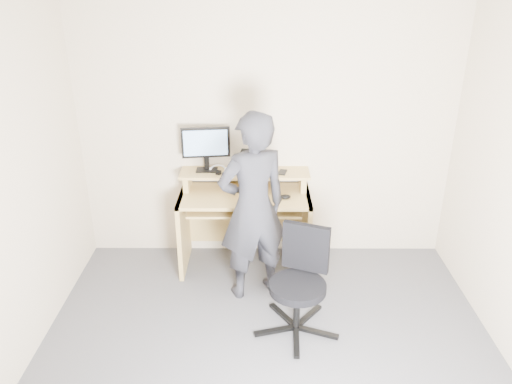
{
  "coord_description": "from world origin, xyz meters",
  "views": [
    {
      "loc": [
        -0.08,
        -2.71,
        2.63
      ],
      "look_at": [
        -0.09,
        1.05,
        0.95
      ],
      "focal_mm": 35.0,
      "sensor_mm": 36.0,
      "label": 1
    }
  ],
  "objects_px": {
    "desk": "(245,210)",
    "office_chair": "(300,278)",
    "monitor": "(206,145)",
    "person": "(253,208)"
  },
  "relations": [
    {
      "from": "monitor",
      "to": "person",
      "type": "height_order",
      "value": "person"
    },
    {
      "from": "desk",
      "to": "person",
      "type": "relative_size",
      "value": 0.73
    },
    {
      "from": "desk",
      "to": "person",
      "type": "xyz_separation_m",
      "value": [
        0.08,
        -0.52,
        0.28
      ]
    },
    {
      "from": "monitor",
      "to": "office_chair",
      "type": "xyz_separation_m",
      "value": [
        0.81,
        -1.09,
        -0.71
      ]
    },
    {
      "from": "monitor",
      "to": "desk",
      "type": "bearing_deg",
      "value": -21.6
    },
    {
      "from": "desk",
      "to": "office_chair",
      "type": "relative_size",
      "value": 1.44
    },
    {
      "from": "office_chair",
      "to": "monitor",
      "type": "bearing_deg",
      "value": 147.31
    },
    {
      "from": "monitor",
      "to": "office_chair",
      "type": "bearing_deg",
      "value": -60.47
    },
    {
      "from": "person",
      "to": "office_chair",
      "type": "bearing_deg",
      "value": 104.03
    },
    {
      "from": "office_chair",
      "to": "person",
      "type": "height_order",
      "value": "person"
    }
  ]
}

